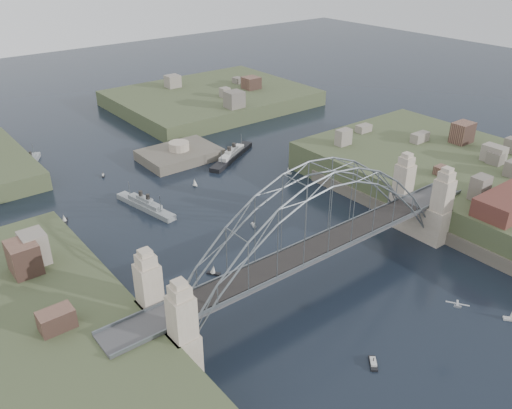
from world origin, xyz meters
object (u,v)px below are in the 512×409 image
object	(u,v)px
fort_island	(180,160)
naval_cruiser_far	(31,163)
bridge	(317,229)
naval_cruiser_near	(145,205)
ocean_liner	(232,156)

from	to	relation	value
fort_island	naval_cruiser_far	bearing A→B (deg)	148.54
bridge	fort_island	world-z (taller)	bridge
naval_cruiser_near	fort_island	bearing A→B (deg)	43.98
fort_island	naval_cruiser_near	distance (m)	31.72
naval_cruiser_near	bridge	bearing A→B (deg)	-77.31
bridge	naval_cruiser_near	world-z (taller)	bridge
ocean_liner	fort_island	bearing A→B (deg)	144.47
bridge	naval_cruiser_near	distance (m)	50.49
bridge	naval_cruiser_far	size ratio (longest dim) A/B	5.70
bridge	fort_island	size ratio (longest dim) A/B	3.82
naval_cruiser_near	ocean_liner	distance (m)	37.70
fort_island	naval_cruiser_far	size ratio (longest dim) A/B	1.49
bridge	ocean_liner	bearing A→B (deg)	68.07
naval_cruiser_near	ocean_liner	world-z (taller)	naval_cruiser_near
naval_cruiser_far	fort_island	bearing A→B (deg)	-31.46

